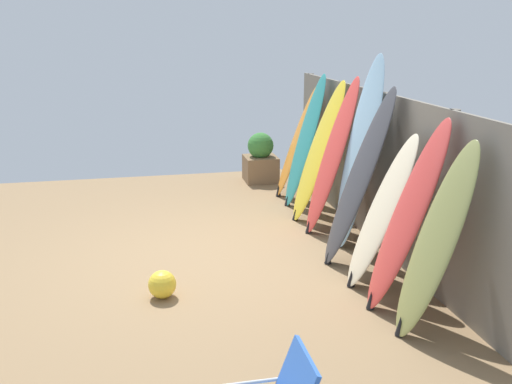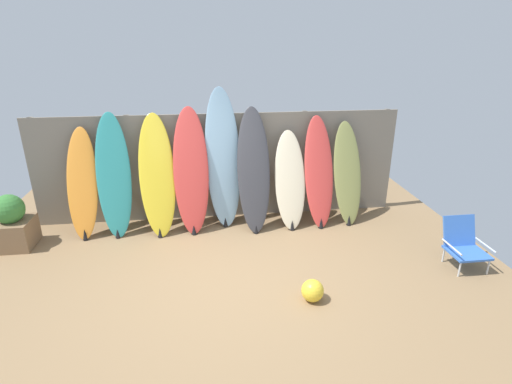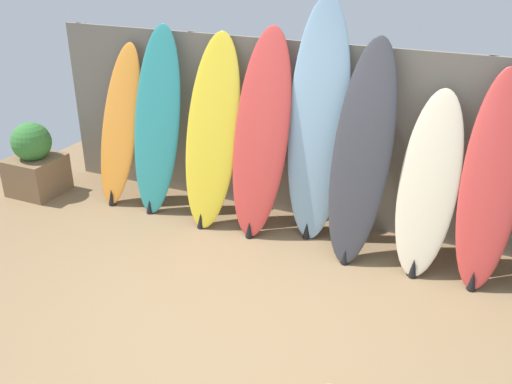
% 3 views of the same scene
% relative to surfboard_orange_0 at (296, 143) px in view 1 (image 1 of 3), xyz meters
% --- Properties ---
extents(ground, '(7.68, 7.68, 0.00)m').
position_rel_surfboard_orange_0_xyz_m(ground, '(2.14, -1.61, -0.82)').
color(ground, '#8E704C').
extents(fence_back, '(6.08, 0.11, 1.80)m').
position_rel_surfboard_orange_0_xyz_m(fence_back, '(2.14, 0.40, 0.08)').
color(fence_back, gray).
rests_on(fence_back, ground).
extents(surfboard_orange_0, '(0.49, 0.66, 1.68)m').
position_rel_surfboard_orange_0_xyz_m(surfboard_orange_0, '(0.00, 0.00, 0.00)').
color(surfboard_orange_0, orange).
rests_on(surfboard_orange_0, ground).
extents(surfboard_teal_1, '(0.56, 0.63, 1.90)m').
position_rel_surfboard_orange_0_xyz_m(surfboard_teal_1, '(0.49, -0.01, 0.11)').
color(surfboard_teal_1, teal).
rests_on(surfboard_teal_1, ground).
extents(surfboard_yellow_2, '(0.61, 0.76, 1.86)m').
position_rel_surfboard_orange_0_xyz_m(surfboard_yellow_2, '(1.14, -0.02, 0.10)').
color(surfboard_yellow_2, yellow).
rests_on(surfboard_yellow_2, ground).
extents(surfboard_red_3, '(0.56, 0.66, 1.96)m').
position_rel_surfboard_orange_0_xyz_m(surfboard_red_3, '(1.67, -0.02, 0.15)').
color(surfboard_red_3, '#D13D38').
rests_on(surfboard_red_3, ground).
extents(surfboard_skyblue_4, '(0.62, 0.53, 2.24)m').
position_rel_surfboard_orange_0_xyz_m(surfboard_skyblue_4, '(2.18, 0.12, 0.28)').
color(surfboard_skyblue_4, '#8CB7D6').
rests_on(surfboard_skyblue_4, ground).
extents(surfboard_charcoal_5, '(0.53, 0.75, 1.93)m').
position_rel_surfboard_orange_0_xyz_m(surfboard_charcoal_5, '(2.66, -0.06, 0.13)').
color(surfboard_charcoal_5, '#38383D').
rests_on(surfboard_charcoal_5, ground).
extents(surfboard_cream_6, '(0.50, 0.68, 1.54)m').
position_rel_surfboard_orange_0_xyz_m(surfboard_cream_6, '(3.25, -0.06, -0.06)').
color(surfboard_cream_6, beige).
rests_on(surfboard_cream_6, ground).
extents(surfboard_red_7, '(0.48, 0.72, 1.77)m').
position_rel_surfboard_orange_0_xyz_m(surfboard_red_7, '(3.74, -0.04, 0.05)').
color(surfboard_red_7, '#D13D38').
rests_on(surfboard_red_7, ground).
extents(surfboard_olive_8, '(0.51, 0.65, 1.66)m').
position_rel_surfboard_orange_0_xyz_m(surfboard_olive_8, '(4.23, -0.03, -0.01)').
color(surfboard_olive_8, olive).
rests_on(surfboard_olive_8, ground).
extents(planter_box, '(0.53, 0.54, 0.83)m').
position_rel_surfboard_orange_0_xyz_m(planter_box, '(-0.97, -0.34, -0.45)').
color(planter_box, '#846647').
rests_on(planter_box, ground).
extents(beach_ball, '(0.27, 0.27, 0.27)m').
position_rel_surfboard_orange_0_xyz_m(beach_ball, '(3.10, -2.20, -0.69)').
color(beach_ball, yellow).
rests_on(beach_ball, ground).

